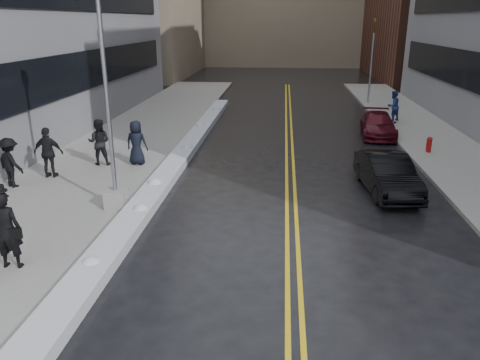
% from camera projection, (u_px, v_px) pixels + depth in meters
% --- Properties ---
extents(ground, '(160.00, 160.00, 0.00)m').
position_uv_depth(ground, '(205.00, 242.00, 13.44)').
color(ground, black).
rests_on(ground, ground).
extents(sidewalk_west, '(5.50, 50.00, 0.15)m').
position_uv_depth(sidewalk_west, '(124.00, 146.00, 23.33)').
color(sidewalk_west, gray).
rests_on(sidewalk_west, ground).
extents(sidewalk_east, '(4.00, 50.00, 0.15)m').
position_uv_depth(sidewalk_east, '(450.00, 154.00, 21.97)').
color(sidewalk_east, gray).
rests_on(sidewalk_east, ground).
extents(lane_line_left, '(0.12, 50.00, 0.01)m').
position_uv_depth(lane_line_left, '(286.00, 152.00, 22.65)').
color(lane_line_left, gold).
rests_on(lane_line_left, ground).
extents(lane_line_right, '(0.12, 50.00, 0.01)m').
position_uv_depth(lane_line_right, '(293.00, 152.00, 22.63)').
color(lane_line_right, gold).
rests_on(lane_line_right, ground).
extents(snow_ridge, '(0.90, 30.00, 0.34)m').
position_uv_depth(snow_ridge, '(180.00, 157.00, 21.13)').
color(snow_ridge, silver).
rests_on(snow_ridge, ground).
extents(lamppost, '(0.65, 0.65, 7.62)m').
position_uv_depth(lamppost, '(110.00, 137.00, 14.79)').
color(lamppost, gray).
rests_on(lamppost, sidewalk_west).
extents(fire_hydrant, '(0.26, 0.26, 0.73)m').
position_uv_depth(fire_hydrant, '(429.00, 144.00, 21.90)').
color(fire_hydrant, maroon).
rests_on(fire_hydrant, sidewalk_east).
extents(traffic_signal, '(0.16, 0.20, 6.00)m').
position_uv_depth(traffic_signal, '(372.00, 58.00, 34.20)').
color(traffic_signal, gray).
rests_on(traffic_signal, sidewalk_east).
extents(pedestrian_fedora, '(0.76, 0.53, 2.02)m').
position_uv_depth(pedestrian_fedora, '(7.00, 230.00, 11.48)').
color(pedestrian_fedora, black).
rests_on(pedestrian_fedora, sidewalk_west).
extents(pedestrian_b, '(1.04, 0.85, 1.97)m').
position_uv_depth(pedestrian_b, '(99.00, 142.00, 19.85)').
color(pedestrian_b, black).
rests_on(pedestrian_b, sidewalk_west).
extents(pedestrian_c, '(0.99, 0.70, 1.90)m').
position_uv_depth(pedestrian_c, '(136.00, 143.00, 19.90)').
color(pedestrian_c, black).
rests_on(pedestrian_c, sidewalk_west).
extents(pedestrian_d, '(1.18, 0.51, 1.99)m').
position_uv_depth(pedestrian_d, '(49.00, 153.00, 18.22)').
color(pedestrian_d, black).
rests_on(pedestrian_d, sidewalk_west).
extents(pedestrian_e, '(1.38, 1.15, 1.85)m').
position_uv_depth(pedestrian_e, '(11.00, 163.00, 17.20)').
color(pedestrian_e, black).
rests_on(pedestrian_e, sidewalk_west).
extents(pedestrian_east, '(1.13, 1.09, 1.84)m').
position_uv_depth(pedestrian_east, '(393.00, 106.00, 28.56)').
color(pedestrian_east, navy).
rests_on(pedestrian_east, sidewalk_east).
extents(car_black, '(1.90, 4.41, 1.41)m').
position_uv_depth(car_black, '(387.00, 174.00, 17.12)').
color(car_black, black).
rests_on(car_black, ground).
extents(car_maroon, '(2.15, 4.46, 1.25)m').
position_uv_depth(car_maroon, '(378.00, 125.00, 25.52)').
color(car_maroon, '#430A14').
rests_on(car_maroon, ground).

